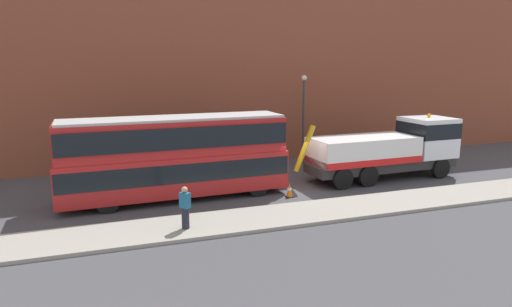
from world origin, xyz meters
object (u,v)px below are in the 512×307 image
(traffic_cone_near_bus, at_px, (289,190))
(street_lamp, at_px, (304,111))
(pedestrian_onlooker, at_px, (185,208))
(recovery_tow_truck, at_px, (389,148))
(double_decker_bus, at_px, (175,154))

(traffic_cone_near_bus, xyz_separation_m, street_lamp, (4.02, 7.03, 3.13))
(pedestrian_onlooker, distance_m, traffic_cone_near_bus, 6.55)
(traffic_cone_near_bus, bearing_deg, pedestrian_onlooker, -152.50)
(recovery_tow_truck, xyz_separation_m, traffic_cone_near_bus, (-6.96, -1.63, -1.42))
(traffic_cone_near_bus, relative_size, street_lamp, 0.12)
(traffic_cone_near_bus, bearing_deg, double_decker_bus, 163.24)
(recovery_tow_truck, bearing_deg, double_decker_bus, 178.08)
(recovery_tow_truck, height_order, street_lamp, street_lamp)
(recovery_tow_truck, bearing_deg, traffic_cone_near_bus, -168.79)
(pedestrian_onlooker, bearing_deg, traffic_cone_near_bus, -6.59)
(street_lamp, bearing_deg, recovery_tow_truck, -61.37)
(recovery_tow_truck, relative_size, street_lamp, 1.75)
(recovery_tow_truck, height_order, traffic_cone_near_bus, recovery_tow_truck)
(double_decker_bus, height_order, pedestrian_onlooker, double_decker_bus)
(double_decker_bus, xyz_separation_m, pedestrian_onlooker, (-0.41, -4.63, -1.25))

